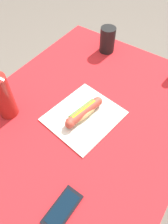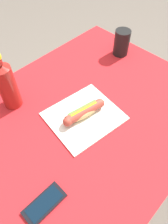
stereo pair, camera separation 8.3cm
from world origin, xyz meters
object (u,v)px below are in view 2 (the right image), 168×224
hot_dog (84,112)px  drinking_cup (122,43)px  cell_phone (44,204)px  soda_bottle (7,85)px

hot_dog → drinking_cup: bearing=19.8°
drinking_cup → hot_dog: bearing=-160.2°
cell_phone → drinking_cup: size_ratio=1.04×
cell_phone → soda_bottle: soda_bottle is taller
soda_bottle → drinking_cup: 0.60m
soda_bottle → cell_phone: bearing=-112.0°
hot_dog → cell_phone: bearing=-155.2°
cell_phone → drinking_cup: (0.76, 0.31, 0.06)m
hot_dog → cell_phone: hot_dog is taller
drinking_cup → cell_phone: bearing=-158.0°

